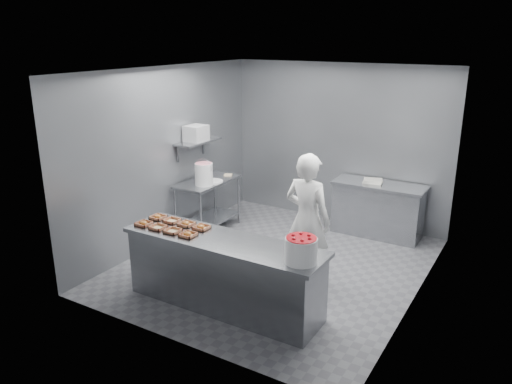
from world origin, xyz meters
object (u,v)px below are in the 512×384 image
tray_0 (144,223)px  tray_1 (158,227)px  tray_2 (173,231)px  tray_6 (186,224)px  back_counter (378,209)px  tray_4 (158,217)px  glaze_bucket (204,174)px  strawberry_tub (301,249)px  tray_5 (172,221)px  appliance (196,133)px  tray_3 (188,234)px  worker (307,220)px  prep_table (208,198)px  service_counter (224,273)px  tray_7 (201,227)px

tray_0 → tray_1: (0.24, 0.00, -0.00)m
tray_2 → tray_6: size_ratio=1.00×
back_counter → tray_0: size_ratio=8.01×
tray_2 → tray_4: (-0.48, 0.27, 0.00)m
tray_0 → tray_4: (0.00, 0.27, 0.00)m
back_counter → glaze_bucket: (-2.44, -1.54, 0.64)m
strawberry_tub → glaze_bucket: size_ratio=0.79×
tray_0 → tray_1: size_ratio=1.00×
tray_2 → strawberry_tub: 1.74m
tray_5 → strawberry_tub: size_ratio=0.53×
tray_0 → tray_6: same height
tray_0 → tray_2: bearing=0.0°
tray_1 → appliance: size_ratio=0.54×
tray_4 → tray_5: 0.24m
tray_2 → tray_6: 0.27m
tray_3 → strawberry_tub: 1.51m
worker → appliance: appliance is taller
tray_1 → tray_3: bearing=-0.0°
tray_5 → worker: bearing=32.9°
prep_table → tray_5: size_ratio=6.40×
worker → back_counter: bearing=-91.9°
back_counter → glaze_bucket: size_ratio=3.38×
tray_0 → worker: worker is taller
tray_2 → tray_5: (-0.24, 0.27, 0.00)m
prep_table → tray_2: size_ratio=6.40×
tray_5 → appliance: bearing=117.5°
tray_2 → prep_table: bearing=115.4°
service_counter → worker: bearing=61.6°
tray_3 → strawberry_tub: (1.50, 0.05, 0.13)m
service_counter → tray_3: (-0.42, -0.14, 0.47)m
back_counter → strawberry_tub: 3.40m
back_counter → tray_2: tray_2 is taller
service_counter → tray_4: bearing=173.2°
tray_1 → glaze_bucket: bearing=109.1°
back_counter → tray_3: 3.67m
prep_table → tray_3: size_ratio=6.40×
tray_5 → tray_4: bearing=-180.0°
tray_1 → tray_3: 0.48m
worker → strawberry_tub: bearing=118.1°
strawberry_tub → appliance: size_ratio=1.02×
service_counter → glaze_bucket: (-1.54, 1.71, 0.64)m
tray_5 → tray_6: (0.24, -0.00, 0.00)m
tray_2 → tray_7: bearing=49.1°
tray_7 → glaze_bucket: glaze_bucket is taller
prep_table → worker: worker is taller
service_counter → tray_3: 0.65m
glaze_bucket → tray_4: bearing=-75.8°
prep_table → tray_1: 2.24m
tray_7 → appliance: (-1.40, 1.77, 0.77)m
tray_3 → glaze_bucket: 2.16m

